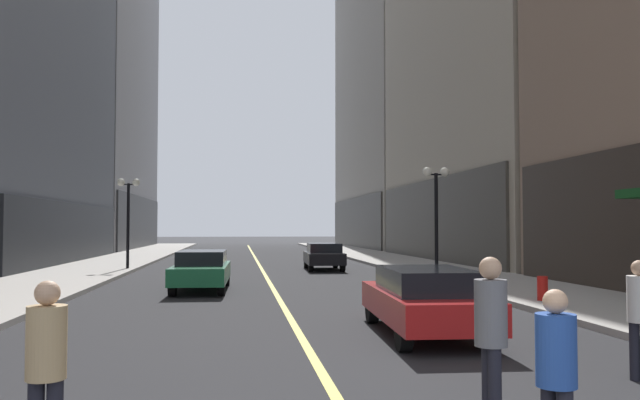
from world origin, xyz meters
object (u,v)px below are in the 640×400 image
Objects in this scene: street_lamp_left_far at (128,203)px; street_lamp_right_mid at (436,197)px; pedestrian_in_blue_hoodie at (556,369)px; car_black at (324,255)px; pedestrian_in_white_shirt at (640,311)px; pedestrian_in_tan_trench at (46,361)px; car_green at (202,269)px; pedestrian_in_grey_suit at (491,328)px; fire_hydrant_right at (543,291)px; car_red at (425,299)px.

street_lamp_left_far is 14.86m from street_lamp_right_mid.
car_black is at bearing 86.62° from pedestrian_in_blue_hoodie.
pedestrian_in_white_shirt is 1.00× the size of pedestrian_in_tan_trench.
car_green is at bearing 116.28° from pedestrian_in_white_shirt.
car_black is 9.74m from street_lamp_left_far.
pedestrian_in_tan_trench is (-4.28, -0.60, -0.10)m from pedestrian_in_grey_suit.
street_lamp_left_far is at bearing 114.64° from pedestrian_in_white_shirt.
pedestrian_in_grey_suit is at bearing -93.67° from car_black.
car_green is 2.89× the size of pedestrian_in_tan_trench.
street_lamp_right_mid is at bearing 14.18° from car_green.
car_green is at bearing 103.88° from pedestrian_in_grey_suit.
car_green is 10.86m from street_lamp_left_far.
pedestrian_in_tan_trench is 26.08m from street_lamp_left_far.
fire_hydrant_right is (5.49, 9.93, -0.66)m from pedestrian_in_grey_suit.
street_lamp_left_far reaches higher than pedestrian_in_tan_trench.
pedestrian_in_blue_hoodie is (-2.85, -3.11, -0.04)m from pedestrian_in_white_shirt.
pedestrian_in_white_shirt is 0.92× the size of pedestrian_in_grey_suit.
car_red is at bearing -63.33° from car_green.
pedestrian_in_tan_trench is 4.38m from pedestrian_in_blue_hoodie.
street_lamp_left_far is at bearing 106.55° from pedestrian_in_blue_hoodie.
pedestrian_in_blue_hoodie is at bearing -132.48° from pedestrian_in_white_shirt.
pedestrian_in_grey_suit is at bearing -76.12° from car_green.
car_green is 9.42m from street_lamp_right_mid.
car_green is at bearing -119.35° from car_black.
street_lamp_left_far reaches higher than pedestrian_in_blue_hoodie.
pedestrian_in_blue_hoodie is (3.85, -16.66, 0.20)m from car_green.
pedestrian_in_white_shirt reaches higher than car_black.
pedestrian_in_blue_hoodie is 19.66m from street_lamp_right_mid.
street_lamp_right_mid is (3.99, 11.80, 2.54)m from car_red.
pedestrian_in_white_shirt is at bearing 47.52° from pedestrian_in_blue_hoodie.
car_red is 6.11m from fire_hydrant_right.
street_lamp_left_far reaches higher than fire_hydrant_right.
car_black is 2.53× the size of pedestrian_in_tan_trench.
pedestrian_in_white_shirt is at bearing -97.58° from street_lamp_right_mid.
pedestrian_in_grey_suit reaches higher than pedestrian_in_blue_hoodie.
pedestrian_in_white_shirt is 3.42m from pedestrian_in_grey_suit.
street_lamp_left_far is at bearing 97.81° from pedestrian_in_tan_trench.
pedestrian_in_tan_trench is 20.55m from street_lamp_right_mid.
pedestrian_in_blue_hoodie is 27.68m from street_lamp_left_far.
street_lamp_right_mid is 8.19m from fire_hydrant_right.
pedestrian_in_white_shirt is at bearing 32.11° from pedestrian_in_grey_suit.
car_red is 10.71m from car_green.
car_black is 5.24× the size of fire_hydrant_right.
pedestrian_in_blue_hoodie is at bearing -115.88° from fire_hydrant_right.
pedestrian_in_tan_trench reaches higher than car_green.
pedestrian_in_grey_suit is (-1.01, -5.80, 0.34)m from car_red.
car_black is 25.03m from pedestrian_in_grey_suit.
car_red is at bearing -65.51° from street_lamp_left_far.
pedestrian_in_blue_hoodie is (-0.96, -7.09, 0.20)m from car_red.
pedestrian_in_grey_suit is (-1.60, -24.98, 0.35)m from car_black.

